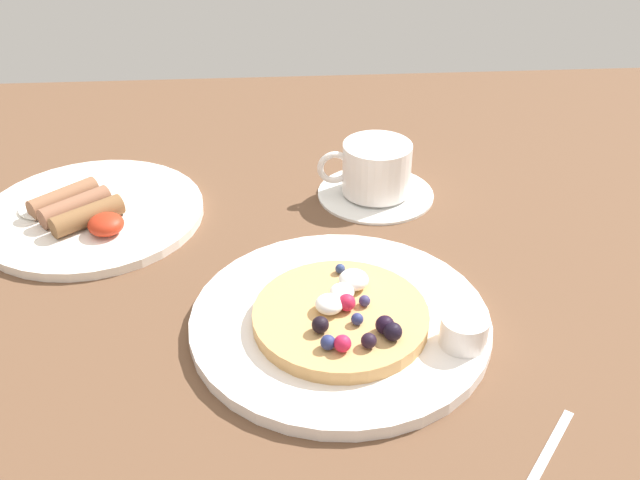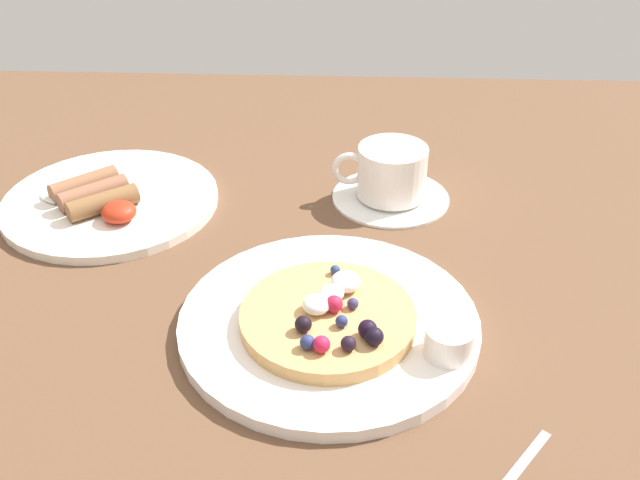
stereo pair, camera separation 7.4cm
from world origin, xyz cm
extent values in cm
cube|color=brown|center=(0.00, 0.00, -1.50)|extent=(197.66, 125.66, 3.00)
cylinder|color=white|center=(6.74, -6.21, 0.69)|extent=(29.44, 29.44, 1.37)
cylinder|color=tan|center=(6.68, -7.31, 2.11)|extent=(16.95, 16.95, 1.48)
sphere|color=black|center=(10.99, -11.64, 3.72)|extent=(1.73, 1.73, 1.73)
sphere|color=navy|center=(5.44, -7.06, 3.36)|extent=(1.01, 1.01, 1.01)
sphere|color=#C51D3D|center=(7.26, -7.10, 3.69)|extent=(1.68, 1.68, 1.68)
sphere|color=black|center=(10.40, -10.67, 3.73)|extent=(1.76, 1.76, 1.76)
sphere|color=black|center=(8.69, -12.53, 3.57)|extent=(1.42, 1.42, 1.42)
sphere|color=#C51C43|center=(6.31, -12.83, 3.65)|extent=(1.59, 1.59, 1.59)
sphere|color=navy|center=(6.72, -5.78, 3.42)|extent=(1.13, 1.13, 1.13)
sphere|color=navy|center=(9.04, -6.60, 3.41)|extent=(1.12, 1.12, 1.12)
sphere|color=navy|center=(5.05, -12.49, 3.55)|extent=(1.39, 1.39, 1.39)
sphere|color=black|center=(4.53, -10.15, 3.65)|extent=(1.60, 1.60, 1.60)
sphere|color=navy|center=(8.03, -9.31, 3.44)|extent=(1.17, 1.17, 1.17)
sphere|color=navy|center=(7.20, -1.08, 3.36)|extent=(1.02, 1.02, 1.02)
ellipsoid|color=white|center=(5.59, -7.20, 3.67)|extent=(2.71, 2.71, 1.63)
ellipsoid|color=white|center=(6.99, -5.26, 3.58)|extent=(2.42, 2.42, 1.45)
ellipsoid|color=white|center=(8.30, -3.58, 3.75)|extent=(2.98, 2.98, 1.79)
cylinder|color=white|center=(17.76, -10.93, 2.82)|extent=(4.47, 4.47, 2.90)
cylinder|color=#58290B|center=(17.76, -10.93, 3.40)|extent=(3.66, 3.66, 0.35)
cylinder|color=white|center=(-21.46, 16.38, 0.57)|extent=(26.73, 26.73, 1.13)
cylinder|color=brown|center=(-21.14, 12.89, 2.39)|extent=(8.29, 7.22, 2.51)
cylinder|color=brown|center=(-23.00, 15.10, 2.39)|extent=(8.12, 7.46, 2.51)
cylinder|color=brown|center=(-24.85, 17.31, 2.39)|extent=(8.02, 7.59, 2.51)
ellipsoid|color=white|center=(-26.79, 16.85, 1.43)|extent=(7.02, 5.97, 0.60)
sphere|color=yellow|center=(-26.79, 16.85, 1.93)|extent=(2.00, 2.00, 2.00)
ellipsoid|color=#B12A15|center=(-18.70, 11.04, 2.27)|extent=(4.13, 4.13, 2.27)
cylinder|color=white|center=(13.73, 19.55, 0.35)|extent=(14.88, 14.88, 0.71)
cylinder|color=white|center=(13.73, 19.55, 3.95)|extent=(8.68, 8.68, 6.48)
torus|color=white|center=(8.39, 19.38, 4.27)|extent=(4.45, 0.93, 4.43)
cylinder|color=#94734E|center=(13.73, 19.55, 6.02)|extent=(7.38, 7.38, 0.52)
cube|color=silver|center=(22.01, -23.09, 0.15)|extent=(7.23, 8.82, 0.30)
camera|label=1|loc=(0.96, -61.34, 46.59)|focal=40.87mm
camera|label=2|loc=(8.40, -61.43, 46.59)|focal=40.87mm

